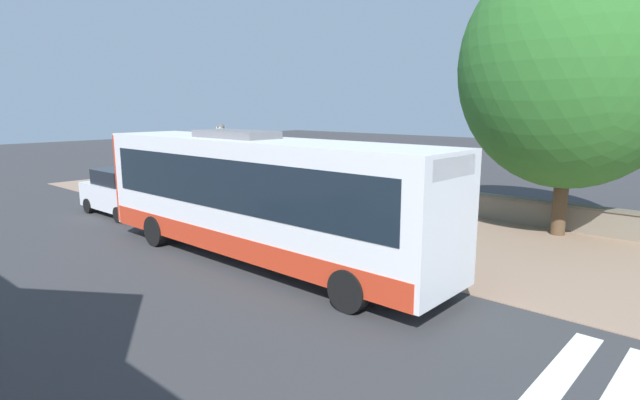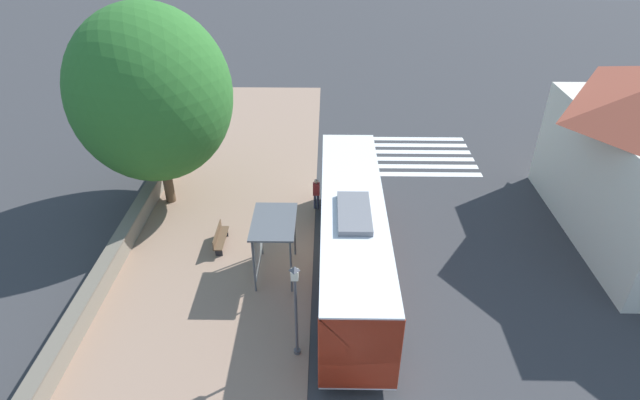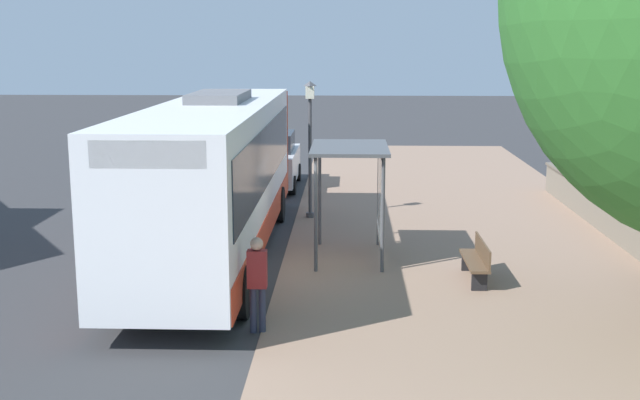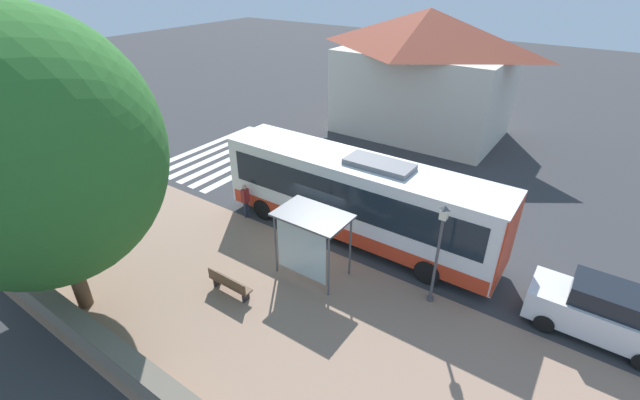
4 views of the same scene
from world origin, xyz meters
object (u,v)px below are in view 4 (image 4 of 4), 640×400
at_px(bus_shelter, 310,227).
at_px(bus, 357,197).
at_px(pedestrian, 245,198).
at_px(street_lamp_near, 439,247).
at_px(parked_car_behind_bus, 601,312).
at_px(shade_tree, 32,153).
at_px(bench, 229,284).

bearing_deg(bus_shelter, bus, -1.02).
relative_size(bus_shelter, pedestrian, 1.58).
bearing_deg(bus, street_lamp_near, -115.18).
distance_m(bus_shelter, street_lamp_near, 4.57).
relative_size(street_lamp_near, parked_car_behind_bus, 0.94).
distance_m(street_lamp_near, shade_tree, 12.79).
xyz_separation_m(bus, street_lamp_near, (-2.03, -4.32, 0.37)).
relative_size(shade_tree, parked_car_behind_bus, 2.37).
height_order(bus, shade_tree, shade_tree).
distance_m(bus, shade_tree, 11.48).
xyz_separation_m(street_lamp_near, shade_tree, (-7.18, 9.99, 3.49)).
xyz_separation_m(street_lamp_near, parked_car_behind_bus, (1.59, -5.00, -1.42)).
height_order(pedestrian, shade_tree, shade_tree).
bearing_deg(street_lamp_near, bench, 122.03).
bearing_deg(pedestrian, parked_car_behind_bus, -85.58).
distance_m(bus, bus_shelter, 3.33).
xyz_separation_m(shade_tree, parked_car_behind_bus, (8.77, -14.98, -4.91)).
height_order(bus, pedestrian, bus).
relative_size(street_lamp_near, shade_tree, 0.40).
height_order(bus, bus_shelter, bus).
relative_size(pedestrian, parked_car_behind_bus, 0.41).
xyz_separation_m(bus, parked_car_behind_bus, (-0.44, -9.31, -1.05)).
xyz_separation_m(bus_shelter, bench, (-2.56, 1.78, -1.72)).
xyz_separation_m(bench, street_lamp_near, (3.85, -6.16, 1.87)).
bearing_deg(parked_car_behind_bus, bus_shelter, 107.05).
height_order(street_lamp_near, shade_tree, shade_tree).
bearing_deg(shade_tree, street_lamp_near, -54.28).
bearing_deg(bench, shade_tree, 130.99).
distance_m(bench, parked_car_behind_bus, 12.42).
distance_m(bus_shelter, bench, 3.56).
height_order(bus_shelter, bench, bus_shelter).
relative_size(bus, shade_tree, 1.24).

